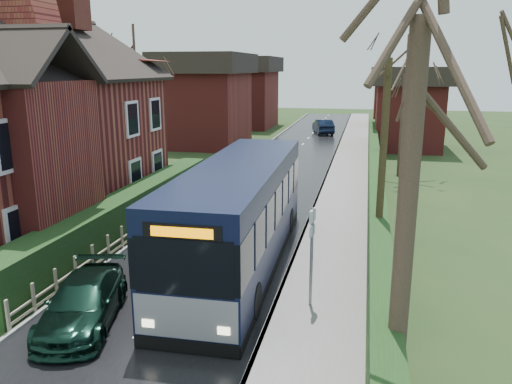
% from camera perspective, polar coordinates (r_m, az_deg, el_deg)
% --- Properties ---
extents(ground, '(140.00, 140.00, 0.00)m').
position_cam_1_polar(ground, '(15.08, -9.36, -11.37)').
color(ground, '#2F3F1B').
rests_on(ground, ground).
extents(road, '(6.00, 100.00, 0.02)m').
position_cam_1_polar(road, '(24.07, -0.60, -1.43)').
color(road, black).
rests_on(road, ground).
extents(pavement, '(2.50, 100.00, 0.14)m').
position_cam_1_polar(pavement, '(23.49, 9.56, -1.87)').
color(pavement, slate).
rests_on(pavement, ground).
extents(kerb_right, '(0.12, 100.00, 0.14)m').
position_cam_1_polar(kerb_right, '(23.58, 6.65, -1.71)').
color(kerb_right, gray).
rests_on(kerb_right, ground).
extents(kerb_left, '(0.12, 100.00, 0.10)m').
position_cam_1_polar(kerb_left, '(24.90, -7.45, -0.93)').
color(kerb_left, gray).
rests_on(kerb_left, ground).
extents(front_hedge, '(1.20, 16.00, 1.60)m').
position_cam_1_polar(front_hedge, '(20.61, -14.44, -2.26)').
color(front_hedge, black).
rests_on(front_hedge, ground).
extents(picket_fence, '(0.10, 16.00, 0.90)m').
position_cam_1_polar(picket_fence, '(20.39, -12.49, -3.35)').
color(picket_fence, gray).
rests_on(picket_fence, ground).
extents(right_wall_hedge, '(0.60, 50.00, 1.80)m').
position_cam_1_polar(right_wall_hedge, '(23.24, 13.47, 0.19)').
color(right_wall_hedge, maroon).
rests_on(right_wall_hedge, ground).
extents(brick_house, '(9.30, 14.60, 10.30)m').
position_cam_1_polar(brick_house, '(22.39, -26.49, 7.33)').
color(brick_house, maroon).
rests_on(brick_house, ground).
extents(bus, '(2.87, 11.37, 3.43)m').
position_cam_1_polar(bus, '(16.41, -1.86, -2.69)').
color(bus, black).
rests_on(bus, ground).
extents(car_silver, '(1.65, 3.66, 1.22)m').
position_cam_1_polar(car_silver, '(19.67, -8.20, -3.30)').
color(car_silver, '#B6B6BB').
rests_on(car_silver, ground).
extents(car_green, '(2.62, 4.33, 1.17)m').
position_cam_1_polar(car_green, '(13.79, -19.15, -11.82)').
color(car_green, black).
rests_on(car_green, ground).
extents(car_distant, '(2.64, 4.64, 1.45)m').
position_cam_1_polar(car_distant, '(50.74, 7.67, 7.43)').
color(car_distant, black).
rests_on(car_distant, ground).
extents(bus_stop_sign, '(0.13, 0.44, 2.88)m').
position_cam_1_polar(bus_stop_sign, '(13.35, 6.40, -5.87)').
color(bus_stop_sign, slate).
rests_on(bus_stop_sign, ground).
extents(telegraph_pole, '(0.23, 0.86, 6.71)m').
position_cam_1_polar(telegraph_pole, '(16.02, 14.22, 2.71)').
color(telegraph_pole, '#2D2514').
rests_on(telegraph_pole, ground).
extents(tree_right_far, '(4.52, 4.52, 8.74)m').
position_cam_1_polar(tree_right_far, '(31.01, 16.87, 13.63)').
color(tree_right_far, '#3D2E24').
rests_on(tree_right_far, ground).
extents(tree_house_side, '(4.13, 4.13, 9.38)m').
position_cam_1_polar(tree_house_side, '(31.20, -13.69, 14.70)').
color(tree_house_side, '#3C2C23').
rests_on(tree_house_side, ground).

